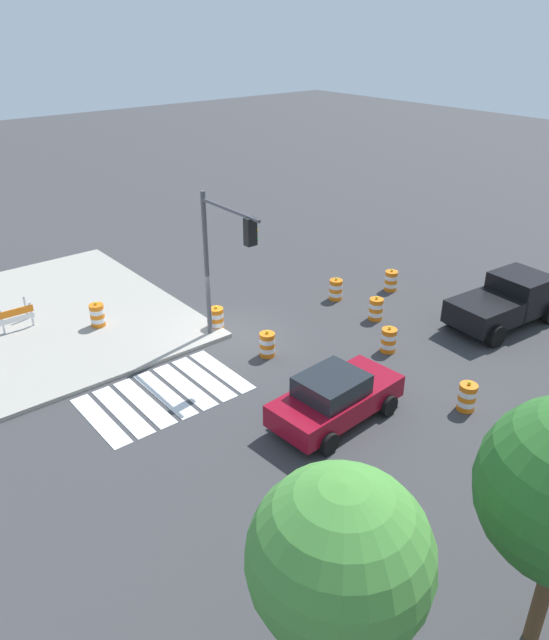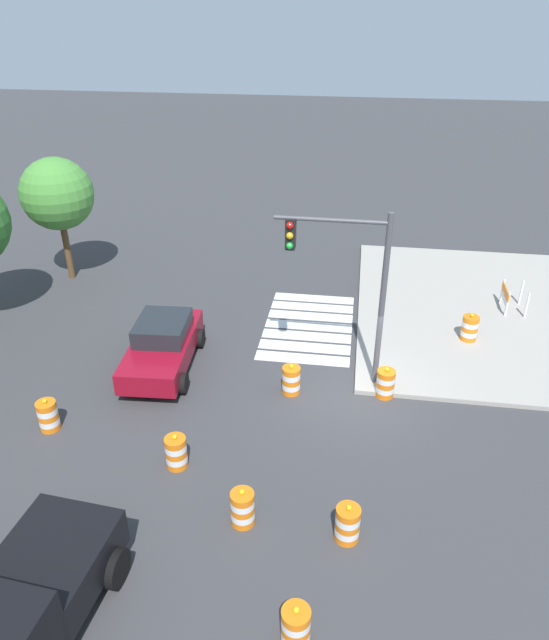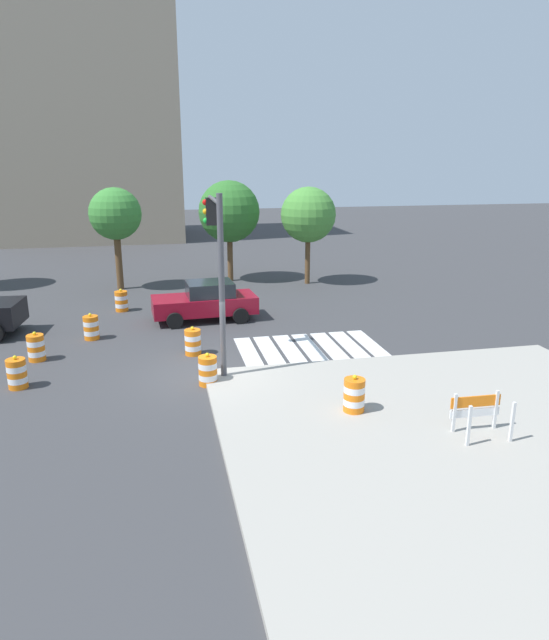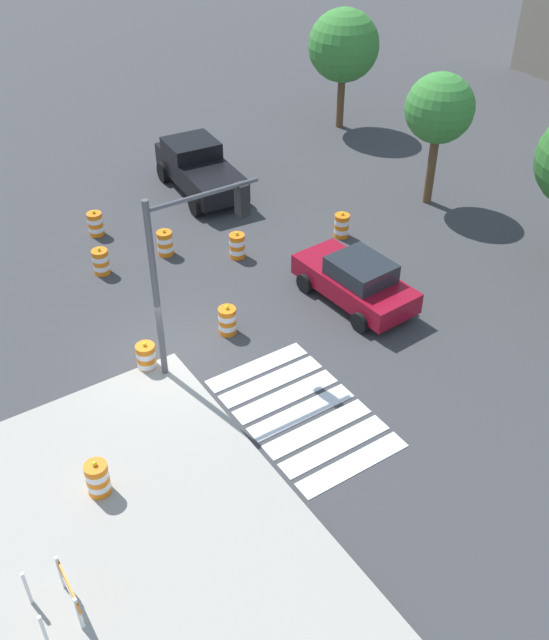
{
  "view_description": "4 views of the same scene",
  "coord_description": "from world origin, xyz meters",
  "px_view_note": "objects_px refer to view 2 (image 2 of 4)",
  "views": [
    {
      "loc": [
        11.69,
        16.86,
        11.08
      ],
      "look_at": [
        -0.04,
        2.52,
        1.7
      ],
      "focal_mm": 34.08,
      "sensor_mm": 36.0,
      "label": 1
    },
    {
      "loc": [
        -14.72,
        0.3,
        10.77
      ],
      "look_at": [
        2.39,
        2.84,
        1.07
      ],
      "focal_mm": 32.68,
      "sensor_mm": 36.0,
      "label": 2
    },
    {
      "loc": [
        -1.23,
        -16.89,
        6.6
      ],
      "look_at": [
        2.44,
        0.54,
        1.49
      ],
      "focal_mm": 31.77,
      "sensor_mm": 36.0,
      "label": 3
    },
    {
      "loc": [
        15.51,
        -6.7,
        13.91
      ],
      "look_at": [
        1.79,
        2.38,
        1.52
      ],
      "focal_mm": 40.83,
      "sensor_mm": 36.0,
      "label": 4
    }
  ],
  "objects_px": {
    "traffic_barrel_far_curb": "(296,627)",
    "traffic_barrel_on_sidewalk": "(470,328)",
    "pickup_truck": "(4,633)",
    "traffic_barrel_crosswalk_end": "(347,524)",
    "street_tree_corner_lot": "(57,194)",
    "traffic_light_pole": "(345,269)",
    "traffic_barrel_median_near": "(48,416)",
    "traffic_barrel_opposite_curb": "(243,508)",
    "traffic_barrel_median_far": "(176,452)",
    "traffic_barrel_lane_center": "(291,380)",
    "construction_barricade": "(509,296)",
    "sports_car": "(163,345)",
    "traffic_barrel_near_corner": "(385,383)"
  },
  "relations": [
    {
      "from": "traffic_barrel_far_curb",
      "to": "traffic_barrel_median_near",
      "type": "bearing_deg",
      "value": 55.68
    },
    {
      "from": "traffic_barrel_crosswalk_end",
      "to": "traffic_light_pole",
      "type": "relative_size",
      "value": 0.19
    },
    {
      "from": "traffic_barrel_on_sidewalk",
      "to": "traffic_light_pole",
      "type": "distance_m",
      "value": 6.29
    },
    {
      "from": "traffic_barrel_opposite_curb",
      "to": "traffic_light_pole",
      "type": "xyz_separation_m",
      "value": [
        5.98,
        -1.89,
        3.46
      ]
    },
    {
      "from": "sports_car",
      "to": "traffic_barrel_median_near",
      "type": "height_order",
      "value": "sports_car"
    },
    {
      "from": "traffic_barrel_lane_center",
      "to": "construction_barricade",
      "type": "xyz_separation_m",
      "value": [
        6.34,
        -7.6,
        0.27
      ]
    },
    {
      "from": "traffic_barrel_median_near",
      "to": "traffic_barrel_on_sidewalk",
      "type": "bearing_deg",
      "value": -62.1
    },
    {
      "from": "traffic_barrel_far_curb",
      "to": "traffic_barrel_on_sidewalk",
      "type": "xyz_separation_m",
      "value": [
        11.72,
        -4.75,
        0.15
      ]
    },
    {
      "from": "pickup_truck",
      "to": "construction_barricade",
      "type": "height_order",
      "value": "pickup_truck"
    },
    {
      "from": "traffic_light_pole",
      "to": "street_tree_corner_lot",
      "type": "bearing_deg",
      "value": 62.54
    },
    {
      "from": "traffic_barrel_crosswalk_end",
      "to": "traffic_barrel_median_far",
      "type": "bearing_deg",
      "value": 69.28
    },
    {
      "from": "pickup_truck",
      "to": "traffic_barrel_median_near",
      "type": "bearing_deg",
      "value": 21.87
    },
    {
      "from": "pickup_truck",
      "to": "street_tree_corner_lot",
      "type": "distance_m",
      "value": 17.5
    },
    {
      "from": "traffic_barrel_opposite_curb",
      "to": "street_tree_corner_lot",
      "type": "height_order",
      "value": "street_tree_corner_lot"
    },
    {
      "from": "traffic_barrel_lane_center",
      "to": "traffic_barrel_opposite_curb",
      "type": "relative_size",
      "value": 1.0
    },
    {
      "from": "traffic_barrel_near_corner",
      "to": "traffic_barrel_far_curb",
      "type": "relative_size",
      "value": 1.0
    },
    {
      "from": "traffic_barrel_on_sidewalk",
      "to": "traffic_barrel_opposite_curb",
      "type": "bearing_deg",
      "value": 145.16
    },
    {
      "from": "traffic_barrel_lane_center",
      "to": "traffic_barrel_far_curb",
      "type": "bearing_deg",
      "value": -172.38
    },
    {
      "from": "sports_car",
      "to": "traffic_barrel_opposite_curb",
      "type": "bearing_deg",
      "value": -147.65
    },
    {
      "from": "traffic_barrel_opposite_curb",
      "to": "traffic_barrel_on_sidewalk",
      "type": "bearing_deg",
      "value": -34.84
    },
    {
      "from": "pickup_truck",
      "to": "street_tree_corner_lot",
      "type": "xyz_separation_m",
      "value": [
        16.03,
        6.48,
        2.72
      ]
    },
    {
      "from": "traffic_barrel_near_corner",
      "to": "traffic_barrel_median_near",
      "type": "height_order",
      "value": "same"
    },
    {
      "from": "pickup_truck",
      "to": "traffic_barrel_crosswalk_end",
      "type": "relative_size",
      "value": 5.2
    },
    {
      "from": "traffic_barrel_on_sidewalk",
      "to": "traffic_barrel_crosswalk_end",
      "type": "bearing_deg",
      "value": 156.97
    },
    {
      "from": "traffic_barrel_far_curb",
      "to": "sports_car",
      "type": "bearing_deg",
      "value": 31.61
    },
    {
      "from": "sports_car",
      "to": "traffic_barrel_crosswalk_end",
      "type": "bearing_deg",
      "value": -134.64
    },
    {
      "from": "traffic_barrel_median_near",
      "to": "sports_car",
      "type": "bearing_deg",
      "value": -31.82
    },
    {
      "from": "traffic_barrel_crosswalk_end",
      "to": "traffic_barrel_median_near",
      "type": "xyz_separation_m",
      "value": [
        2.6,
        8.46,
        0.0
      ]
    },
    {
      "from": "traffic_barrel_far_curb",
      "to": "construction_barricade",
      "type": "xyz_separation_m",
      "value": [
        14.24,
        -6.54,
        0.27
      ]
    },
    {
      "from": "pickup_truck",
      "to": "traffic_barrel_lane_center",
      "type": "relative_size",
      "value": 5.2
    },
    {
      "from": "pickup_truck",
      "to": "traffic_barrel_opposite_curb",
      "type": "xyz_separation_m",
      "value": [
        3.88,
        -3.49,
        -0.52
      ]
    },
    {
      "from": "traffic_barrel_lane_center",
      "to": "traffic_barrel_opposite_curb",
      "type": "distance_m",
      "value": 5.24
    },
    {
      "from": "traffic_barrel_lane_center",
      "to": "construction_barricade",
      "type": "relative_size",
      "value": 0.78
    },
    {
      "from": "traffic_barrel_crosswalk_end",
      "to": "traffic_barrel_far_curb",
      "type": "bearing_deg",
      "value": 161.49
    },
    {
      "from": "traffic_barrel_median_far",
      "to": "pickup_truck",
      "type": "bearing_deg",
      "value": 165.34
    },
    {
      "from": "sports_car",
      "to": "traffic_barrel_median_far",
      "type": "xyz_separation_m",
      "value": [
        -4.48,
        -1.78,
        -0.36
      ]
    },
    {
      "from": "traffic_barrel_median_near",
      "to": "street_tree_corner_lot",
      "type": "relative_size",
      "value": 0.2
    },
    {
      "from": "street_tree_corner_lot",
      "to": "traffic_light_pole",
      "type": "bearing_deg",
      "value": -117.46
    },
    {
      "from": "traffic_barrel_on_sidewalk",
      "to": "street_tree_corner_lot",
      "type": "distance_m",
      "value": 16.84
    },
    {
      "from": "traffic_barrel_on_sidewalk",
      "to": "traffic_light_pole",
      "type": "height_order",
      "value": "traffic_light_pole"
    },
    {
      "from": "traffic_barrel_median_far",
      "to": "traffic_barrel_median_near",
      "type": "bearing_deg",
      "value": 77.09
    },
    {
      "from": "traffic_barrel_crosswalk_end",
      "to": "traffic_barrel_near_corner",
      "type": "bearing_deg",
      "value": -9.53
    },
    {
      "from": "sports_car",
      "to": "traffic_barrel_median_far",
      "type": "height_order",
      "value": "sports_car"
    },
    {
      "from": "traffic_light_pole",
      "to": "street_tree_corner_lot",
      "type": "relative_size",
      "value": 1.06
    },
    {
      "from": "traffic_light_pole",
      "to": "traffic_barrel_median_far",
      "type": "bearing_deg",
      "value": 138.05
    },
    {
      "from": "traffic_barrel_near_corner",
      "to": "traffic_barrel_median_far",
      "type": "xyz_separation_m",
      "value": [
        -3.88,
        5.4,
        0.0
      ]
    },
    {
      "from": "traffic_barrel_lane_center",
      "to": "traffic_barrel_median_near",
      "type": "bearing_deg",
      "value": 112.55
    },
    {
      "from": "traffic_barrel_median_far",
      "to": "traffic_barrel_far_curb",
      "type": "xyz_separation_m",
      "value": [
        -4.27,
        -3.6,
        0.0
      ]
    },
    {
      "from": "traffic_barrel_far_curb",
      "to": "traffic_barrel_lane_center",
      "type": "xyz_separation_m",
      "value": [
        7.9,
        1.06,
        0.0
      ]
    },
    {
      "from": "traffic_barrel_far_curb",
      "to": "traffic_light_pole",
      "type": "relative_size",
      "value": 0.19
    }
  ]
}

